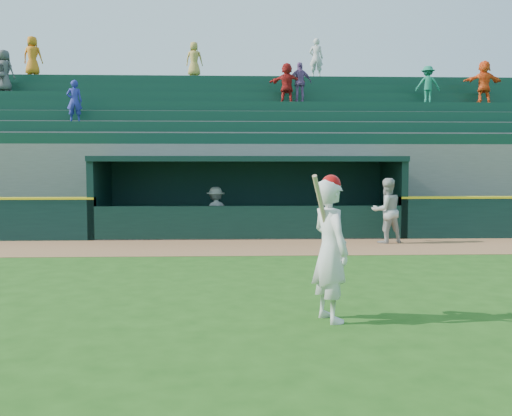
% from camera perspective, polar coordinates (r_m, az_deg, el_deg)
% --- Properties ---
extents(ground, '(120.00, 120.00, 0.00)m').
position_cam_1_polar(ground, '(10.44, 0.36, -7.79)').
color(ground, '#214D13').
rests_on(ground, ground).
extents(warning_track, '(40.00, 3.00, 0.01)m').
position_cam_1_polar(warning_track, '(15.26, -0.51, -3.93)').
color(warning_track, '#92613A').
rests_on(warning_track, ground).
extents(dugout_player_front, '(1.03, 0.89, 1.83)m').
position_cam_1_polar(dugout_player_front, '(16.42, 12.92, -0.26)').
color(dugout_player_front, '#ACACA7').
rests_on(dugout_player_front, ground).
extents(dugout_player_inside, '(1.12, 0.85, 1.53)m').
position_cam_1_polar(dugout_player_inside, '(17.54, -4.05, -0.38)').
color(dugout_player_inside, gray).
rests_on(dugout_player_inside, ground).
extents(dugout, '(9.40, 2.80, 2.46)m').
position_cam_1_polar(dugout, '(18.23, -0.82, 1.67)').
color(dugout, slate).
rests_on(dugout, ground).
extents(stands, '(34.50, 6.25, 7.61)m').
position_cam_1_polar(stands, '(22.78, -1.19, 4.83)').
color(stands, slate).
rests_on(stands, ground).
extents(batter_at_plate, '(0.70, 0.87, 2.07)m').
position_cam_1_polar(batter_at_plate, '(8.05, 7.45, -4.02)').
color(batter_at_plate, silver).
rests_on(batter_at_plate, ground).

